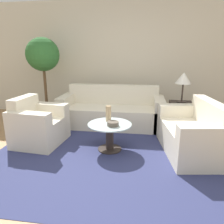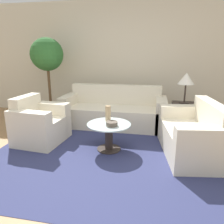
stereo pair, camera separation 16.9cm
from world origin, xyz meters
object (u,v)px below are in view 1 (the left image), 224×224
object	(u,v)px
potted_plant	(43,63)
bowl	(113,124)
armchair	(37,127)
loveseat	(194,135)
sofa_main	(112,112)
vase	(108,114)
coffee_table	(110,133)
table_lamp	(183,79)

from	to	relation	value
potted_plant	bowl	world-z (taller)	potted_plant
armchair	loveseat	world-z (taller)	loveseat
sofa_main	vase	distance (m)	1.11
loveseat	potted_plant	size ratio (longest dim) A/B	0.78
sofa_main	armchair	xyz separation A→B (m)	(-1.11, -1.09, 0.01)
potted_plant	bowl	xyz separation A→B (m)	(1.71, -1.46, -0.80)
armchair	vase	distance (m)	1.24
loveseat	vase	xyz separation A→B (m)	(-1.32, 0.02, 0.28)
armchair	coffee_table	distance (m)	1.25
potted_plant	vase	size ratio (longest dim) A/B	7.10
bowl	vase	bearing A→B (deg)	116.01
loveseat	potted_plant	distance (m)	3.34
sofa_main	bowl	xyz separation A→B (m)	(0.20, -1.27, 0.19)
armchair	coffee_table	xyz separation A→B (m)	(1.24, -0.10, -0.01)
sofa_main	potted_plant	world-z (taller)	potted_plant
coffee_table	bowl	size ratio (longest dim) A/B	3.90
coffee_table	bowl	bearing A→B (deg)	-53.70
coffee_table	bowl	world-z (taller)	bowl
vase	loveseat	bearing A→B (deg)	-0.75
sofa_main	potted_plant	xyz separation A→B (m)	(-1.51, 0.19, 0.99)
coffee_table	table_lamp	size ratio (longest dim) A/B	1.20
potted_plant	coffee_table	bearing A→B (deg)	-39.83
vase	sofa_main	bearing A→B (deg)	95.40
armchair	table_lamp	world-z (taller)	table_lamp
sofa_main	table_lamp	distance (m)	1.54
coffee_table	table_lamp	xyz separation A→B (m)	(1.21, 1.04, 0.73)
armchair	potted_plant	world-z (taller)	potted_plant
loveseat	coffee_table	distance (m)	1.29
vase	table_lamp	bearing A→B (deg)	36.20
coffee_table	vase	size ratio (longest dim) A/B	2.69
armchair	coffee_table	world-z (taller)	armchair
armchair	bowl	size ratio (longest dim) A/B	5.02
armchair	vase	bearing A→B (deg)	-83.69
sofa_main	armchair	world-z (taller)	sofa_main
armchair	potted_plant	xyz separation A→B (m)	(-0.40, 1.27, 0.98)
loveseat	table_lamp	xyz separation A→B (m)	(-0.07, 0.93, 0.72)
loveseat	bowl	world-z (taller)	loveseat
loveseat	vase	distance (m)	1.35
loveseat	vase	bearing A→B (deg)	-99.17
potted_plant	table_lamp	bearing A→B (deg)	-6.72
loveseat	bowl	distance (m)	1.25
sofa_main	coffee_table	world-z (taller)	sofa_main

